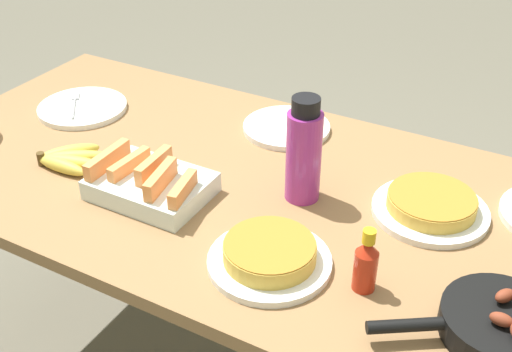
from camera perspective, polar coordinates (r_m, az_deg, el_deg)
The scene contains 10 objects.
dining_table at distance 1.62m, azimuth 0.00°, elevation -3.68°, with size 1.89×0.89×0.77m.
banana_bunch at distance 1.70m, azimuth -16.27°, elevation 1.45°, with size 0.19×0.15×0.04m.
melon_tray at distance 1.53m, azimuth -9.41°, elevation -0.64°, with size 0.27×0.20×0.10m.
skillet at distance 1.25m, azimuth 20.76°, elevation -12.20°, with size 0.32×0.25×0.08m.
frittata_plate_center at distance 1.51m, azimuth 15.28°, elevation -2.56°, with size 0.27×0.27×0.05m.
frittata_plate_side at distance 1.32m, azimuth 1.21°, elevation -7.08°, with size 0.26×0.26×0.06m.
empty_plate_near_front at distance 1.80m, azimuth 2.73°, elevation 4.33°, with size 0.24×0.24×0.02m.
empty_plate_far_right at distance 1.98m, azimuth -15.17°, elevation 5.88°, with size 0.26×0.26×0.02m.
water_bottle at distance 1.47m, azimuth 4.27°, elevation 2.13°, with size 0.08×0.08×0.26m.
hot_sauce_bottle at distance 1.26m, azimuth 9.74°, elevation -7.67°, with size 0.05×0.05×0.14m.
Camera 1 is at (0.63, -1.14, 1.64)m, focal length 45.00 mm.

